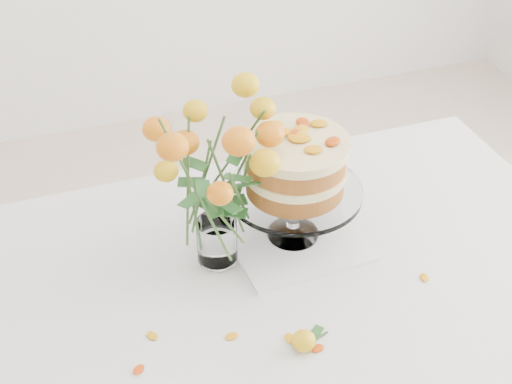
% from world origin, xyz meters
% --- Properties ---
extents(table, '(1.43, 0.93, 0.76)m').
position_xyz_m(table, '(0.00, 0.00, 0.67)').
color(table, tan).
rests_on(table, ground).
extents(napkin, '(0.29, 0.29, 0.01)m').
position_xyz_m(napkin, '(0.09, 0.13, 0.76)').
color(napkin, white).
rests_on(napkin, table).
extents(cake_stand, '(0.28, 0.28, 0.25)m').
position_xyz_m(cake_stand, '(0.09, 0.13, 0.94)').
color(cake_stand, white).
rests_on(cake_stand, napkin).
extents(rose_vase, '(0.35, 0.35, 0.42)m').
position_xyz_m(rose_vase, '(-0.08, 0.11, 1.00)').
color(rose_vase, white).
rests_on(rose_vase, table).
extents(loose_rose_near, '(0.08, 0.05, 0.04)m').
position_xyz_m(loose_rose_near, '(-0.00, -0.17, 0.78)').
color(loose_rose_near, gold).
rests_on(loose_rose_near, table).
extents(stray_petal_a, '(0.03, 0.02, 0.00)m').
position_xyz_m(stray_petal_a, '(-0.12, -0.10, 0.76)').
color(stray_petal_a, orange).
rests_on(stray_petal_a, table).
extents(stray_petal_b, '(0.03, 0.02, 0.00)m').
position_xyz_m(stray_petal_b, '(-0.02, -0.14, 0.76)').
color(stray_petal_b, orange).
rests_on(stray_petal_b, table).
extents(stray_petal_c, '(0.03, 0.02, 0.00)m').
position_xyz_m(stray_petal_c, '(0.02, -0.18, 0.76)').
color(stray_petal_c, orange).
rests_on(stray_petal_c, table).
extents(stray_petal_d, '(0.03, 0.02, 0.00)m').
position_xyz_m(stray_petal_d, '(-0.26, -0.05, 0.76)').
color(stray_petal_d, orange).
rests_on(stray_petal_d, table).
extents(stray_petal_e, '(0.03, 0.02, 0.00)m').
position_xyz_m(stray_petal_e, '(-0.30, -0.12, 0.76)').
color(stray_petal_e, orange).
rests_on(stray_petal_e, table).
extents(stray_petal_f, '(0.03, 0.02, 0.00)m').
position_xyz_m(stray_petal_f, '(0.30, -0.08, 0.76)').
color(stray_petal_f, orange).
rests_on(stray_petal_f, table).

